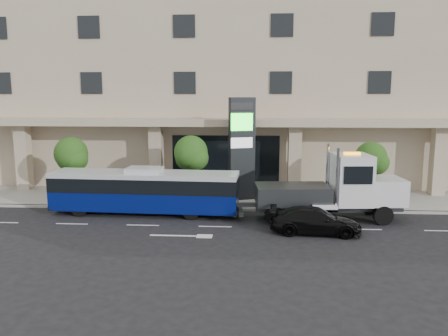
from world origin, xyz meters
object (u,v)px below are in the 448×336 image
Objects in this scene: tow_truck at (336,190)px; signage_pylon at (242,148)px; city_bus at (145,190)px; black_sedan at (315,221)px.

signage_pylon is (-5.45, 4.22, 1.84)m from tow_truck.
city_bus is 7.08m from signage_pylon.
tow_truck is at bearing -0.80° from city_bus.
black_sedan is at bearing -124.83° from tow_truck.
tow_truck is (11.16, -0.64, 0.32)m from city_bus.
tow_truck reaches higher than black_sedan.
black_sedan is 8.38m from signage_pylon.
black_sedan is at bearing -79.30° from signage_pylon.
city_bus reaches higher than black_sedan.
tow_truck is at bearing -25.71° from black_sedan.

